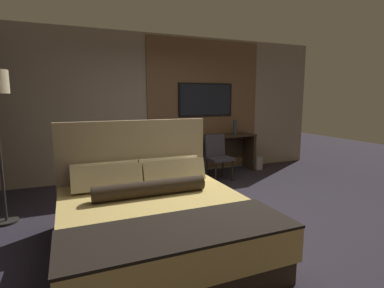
# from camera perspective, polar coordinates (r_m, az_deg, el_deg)

# --- Properties ---
(ground_plane) EXTENTS (16.00, 16.00, 0.00)m
(ground_plane) POSITION_cam_1_polar(r_m,az_deg,el_deg) (4.03, 6.22, -14.23)
(ground_plane) COLOR #28232D
(wall_back_tv_panel) EXTENTS (7.20, 0.09, 2.80)m
(wall_back_tv_panel) POSITION_cam_1_polar(r_m,az_deg,el_deg) (6.14, -4.36, 7.21)
(wall_back_tv_panel) COLOR gray
(wall_back_tv_panel) RESTS_ON ground_plane
(bed) EXTENTS (1.93, 2.09, 1.29)m
(bed) POSITION_cam_1_polar(r_m,az_deg,el_deg) (3.28, -7.12, -13.59)
(bed) COLOR #33281E
(bed) RESTS_ON ground_plane
(desk) EXTENTS (2.01, 0.47, 0.79)m
(desk) POSITION_cam_1_polar(r_m,az_deg,el_deg) (6.29, 3.27, -0.61)
(desk) COLOR #2D2319
(desk) RESTS_ON ground_plane
(tv) EXTENTS (1.22, 0.04, 0.69)m
(tv) POSITION_cam_1_polar(r_m,az_deg,el_deg) (6.37, 2.62, 8.41)
(tv) COLOR black
(desk_chair) EXTENTS (0.48, 0.48, 0.87)m
(desk_chair) POSITION_cam_1_polar(r_m,az_deg,el_deg) (5.80, 4.83, -1.76)
(desk_chair) COLOR #38333D
(desk_chair) RESTS_ON ground_plane
(vase_tall) EXTENTS (0.09, 0.09, 0.31)m
(vase_tall) POSITION_cam_1_polar(r_m,az_deg,el_deg) (6.44, 8.21, 3.18)
(vase_tall) COLOR #333338
(vase_tall) RESTS_ON desk
(vase_short) EXTENTS (0.11, 0.11, 0.25)m
(vase_short) POSITION_cam_1_polar(r_m,az_deg,el_deg) (5.98, -2.93, 2.57)
(vase_short) COLOR #846647
(vase_short) RESTS_ON desk
(book) EXTENTS (0.26, 0.21, 0.03)m
(book) POSITION_cam_1_polar(r_m,az_deg,el_deg) (6.04, -0.73, 1.58)
(book) COLOR navy
(book) RESTS_ON desk
(waste_bin) EXTENTS (0.22, 0.22, 0.28)m
(waste_bin) POSITION_cam_1_polar(r_m,az_deg,el_deg) (6.80, 12.45, -3.52)
(waste_bin) COLOR gray
(waste_bin) RESTS_ON ground_plane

